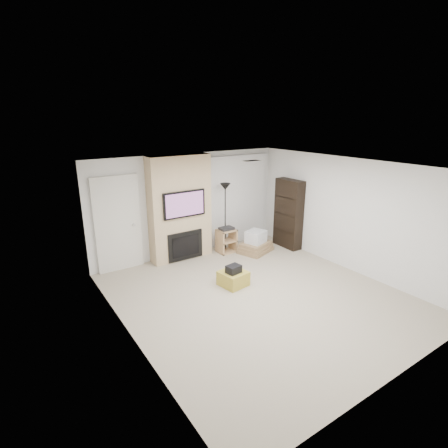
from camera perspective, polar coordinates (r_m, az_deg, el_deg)
floor at (r=6.97m, az=5.61°, el=-11.55°), size 5.00×5.50×0.00m
ceiling at (r=6.16m, az=6.30°, el=9.25°), size 5.00×5.50×0.00m
wall_back at (r=8.66m, az=-5.72°, el=3.18°), size 5.00×0.00×2.50m
wall_front at (r=4.86m, az=27.39°, el=-10.49°), size 5.00×0.00×2.50m
wall_left at (r=5.32m, az=-15.47°, el=-6.66°), size 0.00×5.50×2.50m
wall_right at (r=8.22m, az=19.51°, el=1.48°), size 0.00×5.50×2.50m
hvac_vent at (r=7.03m, az=4.60°, el=10.26°), size 0.35×0.18×0.01m
ottoman at (r=7.26m, az=1.52°, el=-8.86°), size 0.57×0.57×0.30m
black_bag at (r=7.12m, az=1.58°, el=-7.38°), size 0.31×0.26×0.16m
fireplace_wall at (r=8.33m, az=-7.15°, el=2.45°), size 1.50×0.47×2.50m
entry_door at (r=8.02m, az=-16.94°, el=-0.10°), size 1.02×0.11×2.14m
vertical_blinds at (r=9.33m, az=2.03°, el=4.44°), size 1.98×0.10×2.37m
floor_lamp at (r=8.71m, az=0.20°, el=4.24°), size 0.26×0.26×1.75m
av_stand at (r=8.88m, az=0.40°, el=-2.47°), size 0.45×0.38×0.66m
box_stack at (r=8.97m, az=5.18°, el=-3.24°), size 0.99×0.86×0.56m
bookshelf at (r=9.25m, az=10.49°, el=1.65°), size 0.30×0.80×1.80m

